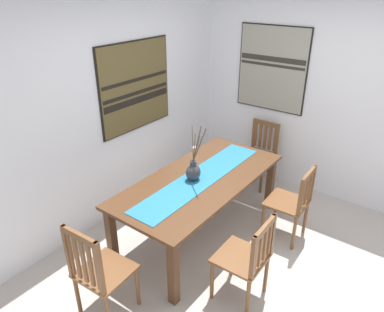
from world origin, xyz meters
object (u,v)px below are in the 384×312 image
object	(u,v)px
centerpiece_vase	(193,171)
chair_1	(247,258)
chair_0	(260,152)
chair_2	(292,202)
chair_3	(99,271)
painting_on_side_wall	(272,69)
dining_table	(200,185)
painting_on_back_wall	(136,86)

from	to	relation	value
centerpiece_vase	chair_1	distance (m)	1.08
chair_0	chair_2	size ratio (longest dim) A/B	1.01
centerpiece_vase	chair_3	world-z (taller)	centerpiece_vase
chair_0	chair_3	world-z (taller)	chair_3
chair_2	painting_on_side_wall	world-z (taller)	painting_on_side_wall
chair_1	chair_2	distance (m)	1.07
chair_0	chair_3	distance (m)	2.86
dining_table	centerpiece_vase	bearing A→B (deg)	157.67
chair_2	chair_1	bearing A→B (deg)	-177.92
dining_table	painting_on_side_wall	size ratio (longest dim) A/B	1.87
dining_table	chair_0	bearing A→B (deg)	0.65
painting_on_back_wall	painting_on_side_wall	xyz separation A→B (m)	(1.53, -0.99, 0.06)
dining_table	chair_1	xyz separation A→B (m)	(-0.52, -0.88, -0.17)
dining_table	painting_on_side_wall	bearing A→B (deg)	2.06
centerpiece_vase	painting_on_back_wall	bearing A→B (deg)	76.86
chair_0	painting_on_back_wall	size ratio (longest dim) A/B	0.81
chair_1	painting_on_back_wall	world-z (taller)	painting_on_back_wall
dining_table	chair_1	world-z (taller)	chair_1
centerpiece_vase	chair_3	size ratio (longest dim) A/B	0.68
painting_on_back_wall	centerpiece_vase	bearing A→B (deg)	-103.14
chair_3	chair_1	bearing A→B (deg)	-44.52
painting_on_side_wall	chair_1	bearing A→B (deg)	-157.00
centerpiece_vase	painting_on_back_wall	xyz separation A→B (m)	(0.24, 1.02, 0.68)
chair_3	painting_on_side_wall	size ratio (longest dim) A/B	0.87
dining_table	chair_0	world-z (taller)	chair_0
dining_table	painting_on_back_wall	size ratio (longest dim) A/B	1.88
chair_1	painting_on_side_wall	bearing A→B (deg)	23.00
chair_2	chair_0	bearing A→B (deg)	43.49
chair_0	chair_1	bearing A→B (deg)	-155.58
painting_on_side_wall	painting_on_back_wall	bearing A→B (deg)	146.93
centerpiece_vase	chair_1	world-z (taller)	centerpiece_vase
centerpiece_vase	chair_0	bearing A→B (deg)	-0.65
centerpiece_vase	painting_on_back_wall	world-z (taller)	painting_on_back_wall
painting_on_side_wall	chair_2	bearing A→B (deg)	-141.79
chair_2	painting_on_side_wall	bearing A→B (deg)	38.21
dining_table	painting_on_back_wall	distance (m)	1.39
dining_table	centerpiece_vase	size ratio (longest dim) A/B	3.16
chair_1	chair_3	world-z (taller)	chair_3
painting_on_side_wall	dining_table	bearing A→B (deg)	-177.94
centerpiece_vase	chair_0	distance (m)	1.57
centerpiece_vase	chair_3	bearing A→B (deg)	-178.81
centerpiece_vase	chair_2	xyz separation A→B (m)	(0.62, -0.87, -0.37)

